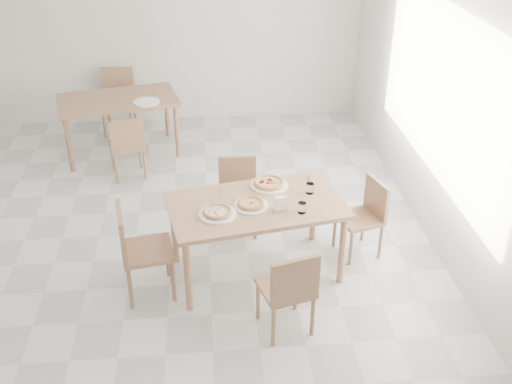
{
  "coord_description": "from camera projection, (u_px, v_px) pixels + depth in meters",
  "views": [
    {
      "loc": [
        0.77,
        -4.83,
        3.48
      ],
      "look_at": [
        1.19,
        -0.3,
        0.86
      ],
      "focal_mm": 42.0,
      "sensor_mm": 36.0,
      "label": 1
    }
  ],
  "objects": [
    {
      "name": "plate_empty",
      "position": [
        147.0,
        102.0,
        7.39
      ],
      "size": [
        0.32,
        0.32,
        0.02
      ],
      "primitive_type": "cylinder",
      "color": "white",
      "rests_on": "second_table"
    },
    {
      "name": "fork_b",
      "position": [
        221.0,
        192.0,
        5.46
      ],
      "size": [
        0.01,
        0.16,
        0.01
      ],
      "primitive_type": "cube",
      "rotation": [
        0.0,
        0.0,
        0.0
      ],
      "color": "silver",
      "rests_on": "main_table"
    },
    {
      "name": "plate_pepperoni",
      "position": [
        269.0,
        185.0,
        5.57
      ],
      "size": [
        0.35,
        0.35,
        0.02
      ],
      "primitive_type": "cylinder",
      "color": "white",
      "rests_on": "main_table"
    },
    {
      "name": "chair_west",
      "position": [
        137.0,
        246.0,
        5.15
      ],
      "size": [
        0.5,
        0.5,
        0.88
      ],
      "rotation": [
        0.0,
        0.0,
        1.74
      ],
      "color": "#9D714E",
      "rests_on": "ground"
    },
    {
      "name": "chair_back_n",
      "position": [
        118.0,
        96.0,
        8.28
      ],
      "size": [
        0.45,
        0.45,
        0.88
      ],
      "rotation": [
        0.0,
        0.0,
        -0.03
      ],
      "color": "#9D714E",
      "rests_on": "ground"
    },
    {
      "name": "main_table",
      "position": [
        256.0,
        211.0,
        5.34
      ],
      "size": [
        1.67,
        1.14,
        0.75
      ],
      "rotation": [
        0.0,
        0.0,
        0.18
      ],
      "color": "#AD7F59",
      "rests_on": "ground"
    },
    {
      "name": "chair_north",
      "position": [
        238.0,
        189.0,
        6.12
      ],
      "size": [
        0.4,
        0.4,
        0.78
      ],
      "rotation": [
        0.0,
        0.0,
        -0.03
      ],
      "color": "#9D714E",
      "rests_on": "ground"
    },
    {
      "name": "pizza_margherita",
      "position": [
        251.0,
        204.0,
        5.23
      ],
      "size": [
        0.26,
        0.26,
        0.03
      ],
      "rotation": [
        0.0,
        0.0,
        0.09
      ],
      "color": "#E5B16C",
      "rests_on": "plate_margherita"
    },
    {
      "name": "room",
      "position": [
        441.0,
        93.0,
        5.58
      ],
      "size": [
        7.28,
        7.0,
        7.0
      ],
      "color": "silver",
      "rests_on": "ground"
    },
    {
      "name": "chair_back_s",
      "position": [
        127.0,
        143.0,
        7.05
      ],
      "size": [
        0.48,
        0.48,
        0.8
      ],
      "rotation": [
        0.0,
        0.0,
        3.39
      ],
      "color": "#9D714E",
      "rests_on": "ground"
    },
    {
      "name": "chair_east",
      "position": [
        366.0,
        212.0,
        5.75
      ],
      "size": [
        0.47,
        0.47,
        0.77
      ],
      "rotation": [
        0.0,
        0.0,
        -1.29
      ],
      "color": "#9D714E",
      "rests_on": "ground"
    },
    {
      "name": "tumbler_a",
      "position": [
        302.0,
        208.0,
        5.14
      ],
      "size": [
        0.07,
        0.07,
        0.1
      ],
      "primitive_type": "cylinder",
      "color": "white",
      "rests_on": "main_table"
    },
    {
      "name": "tumbler_b",
      "position": [
        310.0,
        188.0,
        5.43
      ],
      "size": [
        0.07,
        0.07,
        0.1
      ],
      "primitive_type": "cylinder",
      "color": "white",
      "rests_on": "main_table"
    },
    {
      "name": "plate_mushroom",
      "position": [
        218.0,
        214.0,
        5.12
      ],
      "size": [
        0.33,
        0.33,
        0.02
      ],
      "primitive_type": "cylinder",
      "color": "white",
      "rests_on": "main_table"
    },
    {
      "name": "chair_south",
      "position": [
        289.0,
        288.0,
        4.72
      ],
      "size": [
        0.49,
        0.49,
        0.81
      ],
      "rotation": [
        0.0,
        0.0,
        3.41
      ],
      "color": "#9D714E",
      "rests_on": "ground"
    },
    {
      "name": "pizza_mushroom",
      "position": [
        218.0,
        212.0,
        5.11
      ],
      "size": [
        0.26,
        0.26,
        0.03
      ],
      "rotation": [
        0.0,
        0.0,
        0.03
      ],
      "color": "#E5B16C",
      "rests_on": "plate_mushroom"
    },
    {
      "name": "napkin_holder",
      "position": [
        280.0,
        204.0,
        5.16
      ],
      "size": [
        0.13,
        0.08,
        0.13
      ],
      "rotation": [
        0.0,
        0.0,
        0.15
      ],
      "color": "silver",
      "rests_on": "main_table"
    },
    {
      "name": "pizza_pepperoni",
      "position": [
        269.0,
        183.0,
        5.56
      ],
      "size": [
        0.29,
        0.29,
        0.03
      ],
      "rotation": [
        0.0,
        0.0,
        0.02
      ],
      "color": "#E5B16C",
      "rests_on": "plate_pepperoni"
    },
    {
      "name": "second_table",
      "position": [
        118.0,
        105.0,
        7.57
      ],
      "size": [
        1.62,
        1.14,
        0.75
      ],
      "rotation": [
        0.0,
        0.0,
        0.22
      ],
      "color": "#9D714E",
      "rests_on": "ground"
    },
    {
      "name": "plate_margherita",
      "position": [
        251.0,
        206.0,
        5.24
      ],
      "size": [
        0.3,
        0.3,
        0.02
      ],
      "primitive_type": "cylinder",
      "color": "white",
      "rests_on": "main_table"
    },
    {
      "name": "fork_a",
      "position": [
        309.0,
        180.0,
        5.66
      ],
      "size": [
        0.05,
        0.18,
        0.01
      ],
      "primitive_type": "cube",
      "rotation": [
        0.0,
        0.0,
        -0.17
      ],
      "color": "silver",
      "rests_on": "main_table"
    }
  ]
}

